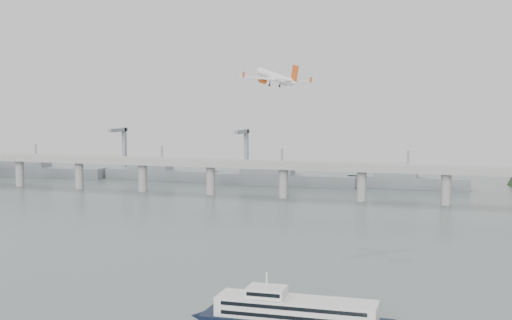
% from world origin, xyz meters
% --- Properties ---
extents(ground, '(900.00, 900.00, 0.00)m').
position_xyz_m(ground, '(0.00, 0.00, 0.00)').
color(ground, '#566362').
rests_on(ground, ground).
extents(bridge, '(800.00, 22.00, 23.90)m').
position_xyz_m(bridge, '(-1.15, 200.00, 17.65)').
color(bridge, gray).
rests_on(bridge, ground).
extents(distant_fleet, '(453.00, 60.90, 40.00)m').
position_xyz_m(distant_fleet, '(-155.36, 265.08, 6.22)').
color(distant_fleet, slate).
rests_on(distant_fleet, ground).
extents(ferry, '(82.23, 15.53, 15.51)m').
position_xyz_m(ferry, '(45.31, -47.79, 4.21)').
color(ferry, black).
rests_on(ferry, ground).
extents(airliner, '(31.13, 30.81, 11.25)m').
position_xyz_m(airliner, '(0.08, 83.03, 71.52)').
color(airliner, white).
rests_on(airliner, ground).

